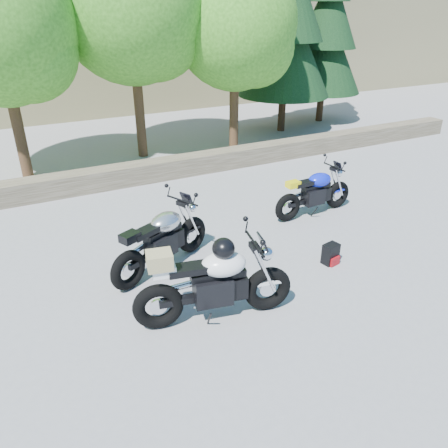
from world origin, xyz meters
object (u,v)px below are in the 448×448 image
Objects in this scene: white_bike at (214,281)px; backpack at (331,254)px; silver_bike at (162,240)px; blue_bike at (315,193)px.

backpack is (2.49, 0.43, -0.45)m from white_bike.
silver_bike is 2.95m from backpack.
white_bike reaches higher than backpack.
silver_bike is 1.64m from white_bike.
blue_bike is (3.67, 0.61, -0.05)m from silver_bike.
backpack is at bearing -121.86° from blue_bike.
white_bike is at bearing -108.82° from silver_bike.
white_bike is 6.22× the size of backpack.
silver_bike is 0.89× the size of white_bike.
blue_bike reaches higher than backpack.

